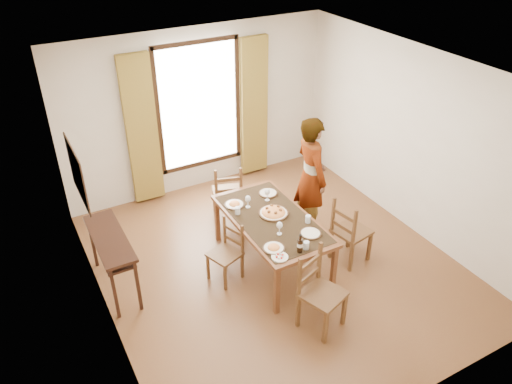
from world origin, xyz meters
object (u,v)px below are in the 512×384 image
dining_table (272,222)px  man (311,177)px  console_table (110,244)px  pasta_platter (274,211)px

dining_table → man: (0.90, 0.44, 0.22)m
console_table → man: (2.89, -0.12, 0.23)m
console_table → dining_table: bearing=-15.8°
dining_table → pasta_platter: pasta_platter is taller
console_table → man: 2.90m
console_table → pasta_platter: bearing=-13.3°
man → dining_table: bearing=121.9°
man → pasta_platter: man is taller
dining_table → man: man is taller
dining_table → pasta_platter: bearing=48.9°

